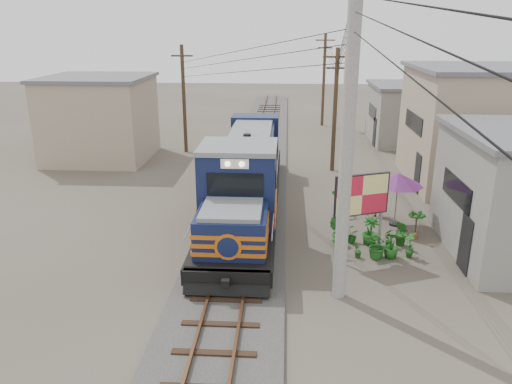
# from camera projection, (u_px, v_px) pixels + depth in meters

# --- Properties ---
(ground) EXTENTS (120.00, 120.00, 0.00)m
(ground) POSITION_uv_depth(u_px,v_px,m) (231.00, 284.00, 16.53)
(ground) COLOR #473F35
(ground) RESTS_ON ground
(ballast) EXTENTS (3.60, 70.00, 0.16)m
(ballast) POSITION_uv_depth(u_px,v_px,m) (251.00, 188.00, 25.97)
(ballast) COLOR #595651
(ballast) RESTS_ON ground
(track) EXTENTS (1.15, 70.00, 0.12)m
(track) POSITION_uv_depth(u_px,v_px,m) (251.00, 185.00, 25.91)
(track) COLOR #51331E
(track) RESTS_ON ground
(locomotive) EXTENTS (2.87, 15.63, 3.87)m
(locomotive) POSITION_uv_depth(u_px,v_px,m) (246.00, 177.00, 22.33)
(locomotive) COLOR black
(locomotive) RESTS_ON ground
(utility_pole_main) EXTENTS (0.40, 0.40, 10.00)m
(utility_pole_main) POSITION_uv_depth(u_px,v_px,m) (347.00, 142.00, 14.27)
(utility_pole_main) COLOR #9E9B93
(utility_pole_main) RESTS_ON ground
(wooden_pole_mid) EXTENTS (1.60, 0.24, 7.00)m
(wooden_pole_mid) POSITION_uv_depth(u_px,v_px,m) (335.00, 108.00, 28.35)
(wooden_pole_mid) COLOR #4C3826
(wooden_pole_mid) RESTS_ON ground
(wooden_pole_far) EXTENTS (1.60, 0.24, 7.50)m
(wooden_pole_far) POSITION_uv_depth(u_px,v_px,m) (324.00, 79.00, 41.50)
(wooden_pole_far) COLOR #4C3826
(wooden_pole_far) RESTS_ON ground
(wooden_pole_left) EXTENTS (1.60, 0.24, 7.00)m
(wooden_pole_left) POSITION_uv_depth(u_px,v_px,m) (184.00, 97.00, 32.68)
(wooden_pole_left) COLOR #4C3826
(wooden_pole_left) RESTS_ON ground
(power_lines) EXTENTS (9.65, 19.00, 3.30)m
(power_lines) POSITION_uv_depth(u_px,v_px,m) (245.00, 39.00, 22.17)
(power_lines) COLOR black
(power_lines) RESTS_ON ground
(shophouse_mid) EXTENTS (8.40, 7.35, 6.20)m
(shophouse_mid) POSITION_uv_depth(u_px,v_px,m) (491.00, 126.00, 26.18)
(shophouse_mid) COLOR tan
(shophouse_mid) RESTS_ON ground
(shophouse_back) EXTENTS (6.30, 6.30, 4.20)m
(shophouse_back) POSITION_uv_depth(u_px,v_px,m) (414.00, 113.00, 36.04)
(shophouse_back) COLOR gray
(shophouse_back) RESTS_ON ground
(shophouse_left) EXTENTS (6.30, 6.30, 5.20)m
(shophouse_left) POSITION_uv_depth(u_px,v_px,m) (100.00, 118.00, 31.42)
(shophouse_left) COLOR tan
(shophouse_left) RESTS_ON ground
(billboard) EXTENTS (1.99, 0.85, 3.23)m
(billboard) POSITION_uv_depth(u_px,v_px,m) (362.00, 197.00, 17.66)
(billboard) COLOR #99999E
(billboard) RESTS_ON ground
(market_umbrella) EXTENTS (2.66, 2.66, 2.33)m
(market_umbrella) POSITION_uv_depth(u_px,v_px,m) (398.00, 180.00, 20.79)
(market_umbrella) COLOR black
(market_umbrella) RESTS_ON ground
(vendor) EXTENTS (0.69, 0.62, 1.59)m
(vendor) POSITION_uv_depth(u_px,v_px,m) (379.00, 199.00, 22.18)
(vendor) COLOR black
(vendor) RESTS_ON ground
(plant_nursery) EXTENTS (3.16, 2.14, 1.12)m
(plant_nursery) POSITION_uv_depth(u_px,v_px,m) (374.00, 239.00, 18.81)
(plant_nursery) COLOR #1B5518
(plant_nursery) RESTS_ON ground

